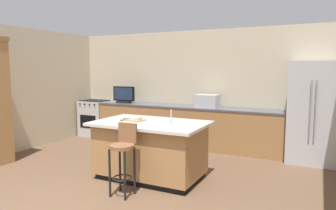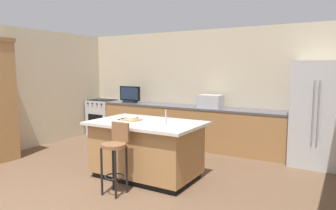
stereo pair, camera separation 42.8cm
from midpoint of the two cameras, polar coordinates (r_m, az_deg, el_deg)
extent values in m
cube|color=beige|center=(7.25, 3.18, 3.20)|extent=(6.61, 0.12, 2.63)
cube|color=beige|center=(7.34, -27.88, 2.48)|extent=(0.12, 5.13, 2.63)
cube|color=#9E7042|center=(7.05, 1.32, -4.05)|extent=(4.36, 0.60, 0.88)
cube|color=#4C4C56|center=(6.98, 1.33, -0.34)|extent=(4.39, 0.62, 0.04)
cube|color=black|center=(5.15, -5.65, -12.72)|extent=(1.54, 0.88, 0.09)
cube|color=#9E7042|center=(5.02, -5.71, -8.03)|extent=(1.62, 0.96, 0.78)
cube|color=beige|center=(4.94, -5.76, -3.40)|extent=(1.78, 1.12, 0.04)
cube|color=#B7BABF|center=(6.27, 23.48, -1.27)|extent=(0.87, 0.75, 1.89)
cylinder|color=gray|center=(5.86, 22.94, -0.83)|extent=(0.02, 0.02, 1.04)
cylinder|color=gray|center=(5.85, 23.72, -0.87)|extent=(0.02, 0.02, 1.04)
cube|color=#B7BABF|center=(8.43, -14.67, -2.37)|extent=(0.71, 0.60, 0.92)
cube|color=black|center=(8.21, -16.05, -2.98)|extent=(0.50, 0.01, 0.33)
cube|color=black|center=(8.37, -14.77, 0.81)|extent=(0.64, 0.50, 0.02)
cylinder|color=black|center=(8.30, -17.40, 0.19)|extent=(0.04, 0.03, 0.04)
cylinder|color=black|center=(8.20, -16.61, 0.14)|extent=(0.04, 0.03, 0.04)
cylinder|color=black|center=(8.09, -15.79, 0.08)|extent=(0.04, 0.03, 0.04)
cylinder|color=black|center=(7.99, -14.96, 0.03)|extent=(0.04, 0.03, 0.04)
cube|color=#B7BABF|center=(6.75, 5.49, 0.74)|extent=(0.48, 0.36, 0.28)
cube|color=black|center=(7.74, -9.71, 0.58)|extent=(0.36, 0.16, 0.05)
cube|color=black|center=(7.72, -9.74, 2.08)|extent=(0.60, 0.05, 0.35)
cube|color=#1E2D47|center=(7.70, -9.86, 2.06)|extent=(0.52, 0.01, 0.30)
cylinder|color=#B2B2B7|center=(6.98, 2.93, 0.80)|extent=(0.02, 0.02, 0.24)
cylinder|color=#B2B2B7|center=(4.73, -2.03, -2.19)|extent=(0.02, 0.02, 0.22)
cylinder|color=brown|center=(4.34, -11.36, -7.55)|extent=(0.34, 0.34, 0.05)
cube|color=brown|center=(4.42, -10.23, -5.07)|extent=(0.29, 0.04, 0.28)
cylinder|color=black|center=(4.42, -13.52, -12.21)|extent=(0.03, 0.03, 0.67)
cylinder|color=black|center=(4.28, -10.91, -12.80)|extent=(0.03, 0.03, 0.67)
cylinder|color=black|center=(4.60, -11.56, -11.40)|extent=(0.03, 0.03, 0.67)
cylinder|color=black|center=(4.46, -9.00, -11.91)|extent=(0.03, 0.03, 0.67)
torus|color=black|center=(4.47, -11.22, -13.08)|extent=(0.28, 0.28, 0.02)
cylinder|color=beige|center=(5.09, -8.53, -2.53)|extent=(0.21, 0.21, 0.06)
cube|color=black|center=(5.16, -10.32, -2.74)|extent=(0.12, 0.17, 0.01)
cube|color=black|center=(5.21, -9.66, -2.58)|extent=(0.14, 0.16, 0.02)
cube|color=#A87F51|center=(5.09, -8.62, -2.79)|extent=(0.32, 0.26, 0.02)
camera|label=1|loc=(0.21, -92.12, -0.25)|focal=33.01mm
camera|label=2|loc=(0.21, 87.88, 0.25)|focal=33.01mm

